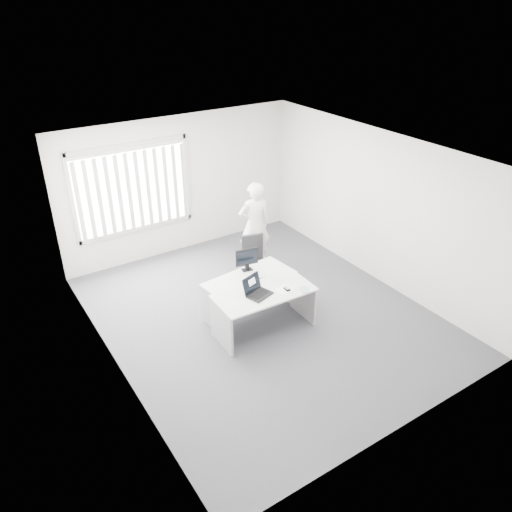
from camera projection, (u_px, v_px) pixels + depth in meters
ground at (263, 315)px, 8.49m from camera, size 6.00×6.00×0.00m
wall_back at (180, 185)px, 10.03m from camera, size 5.00×0.02×2.80m
wall_front at (411, 342)px, 5.62m from camera, size 5.00×0.02×2.80m
wall_left at (107, 288)px, 6.63m from camera, size 0.02×6.00×2.80m
wall_right at (378, 208)px, 9.03m from camera, size 0.02×6.00×2.80m
ceiling at (264, 155)px, 7.16m from camera, size 5.00×6.00×0.02m
window at (133, 189)px, 9.45m from camera, size 2.32×0.06×1.76m
blinds at (134, 191)px, 9.42m from camera, size 2.20×0.10×1.50m
desk_near at (264, 303)px, 7.89m from camera, size 1.61×0.80×0.72m
desk_far at (250, 288)px, 8.32m from camera, size 1.58×0.87×0.69m
office_chair at (255, 270)px, 9.22m from camera, size 0.67×0.67×0.97m
person at (254, 225)px, 9.62m from camera, size 0.70×0.53×1.74m
laptop at (260, 287)px, 7.64m from camera, size 0.46×0.43×0.29m
paper_sheet at (284, 289)px, 7.87m from camera, size 0.32×0.27×0.00m
mouse at (287, 288)px, 7.84m from camera, size 0.07×0.11×0.05m
booklet at (305, 290)px, 7.84m from camera, size 0.20×0.23×0.01m
keyboard at (259, 281)px, 8.12m from camera, size 0.43×0.23×0.02m
monitor at (247, 260)px, 8.36m from camera, size 0.42×0.19×0.40m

